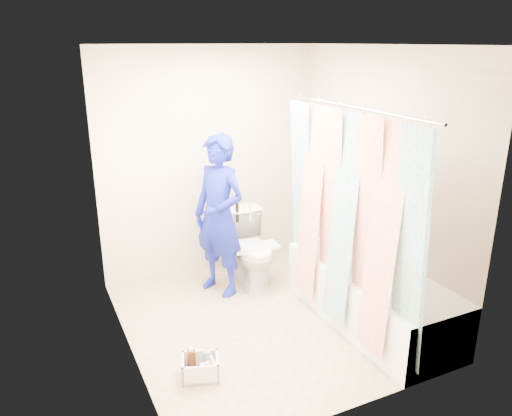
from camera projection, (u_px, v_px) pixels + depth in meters
name	position (u px, v px, depth m)	size (l,w,h in m)	color
floor	(264.00, 320.00, 4.57)	(2.60, 2.60, 0.00)	tan
ceiling	(266.00, 45.00, 3.80)	(2.40, 2.60, 0.02)	silver
wall_back	(211.00, 162.00, 5.30)	(2.40, 0.02, 2.40)	beige
wall_front	(359.00, 251.00, 3.08)	(2.40, 0.02, 2.40)	beige
wall_left	(121.00, 215.00, 3.70)	(0.02, 2.60, 2.40)	beige
wall_right	(379.00, 179.00, 4.68)	(0.02, 2.60, 2.40)	beige
bathtub	(370.00, 295.00, 4.47)	(0.70, 1.75, 0.50)	white
curtain_rod	(352.00, 107.00, 3.80)	(0.02, 0.02, 1.90)	silver
shower_curtain	(345.00, 221.00, 4.09)	(0.06, 1.75, 1.80)	white
toilet	(251.00, 249.00, 5.18)	(0.42, 0.74, 0.76)	white
tank_lid	(255.00, 247.00, 5.05)	(0.47, 0.20, 0.04)	white
tank_internals	(241.00, 210.00, 5.22)	(0.19, 0.06, 0.25)	black
plumber	(219.00, 216.00, 4.86)	(0.59, 0.39, 1.61)	navy
cleaning_caddy	(202.00, 368.00, 3.77)	(0.33, 0.30, 0.21)	white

